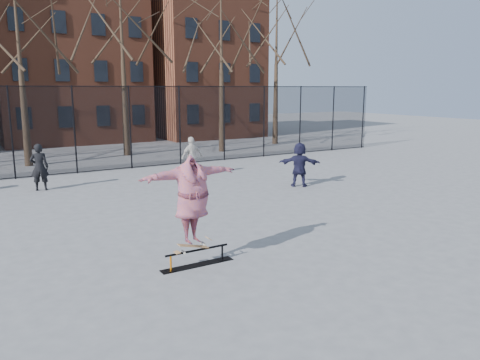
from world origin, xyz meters
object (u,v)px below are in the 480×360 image
bystander_black (39,167)px  bystander_navy (299,164)px  skater (192,203)px  skate_rail (197,259)px  bystander_white (192,157)px  skateboard (193,248)px

bystander_black → bystander_navy: (8.99, -4.57, -0.02)m
bystander_navy → skater: bearing=76.3°
skate_rail → bystander_white: size_ratio=0.97×
skate_rail → bystander_navy: (7.26, 5.58, 0.74)m
skate_rail → skateboard: bearing=180.0°
skater → bystander_white: 10.80m
skater → bystander_black: bearing=92.4°
skater → bystander_white: skater is taller
bystander_black → bystander_white: size_ratio=1.02×
skateboard → bystander_navy: (7.36, 5.58, 0.47)m
bystander_black → bystander_navy: size_ratio=1.02×
skate_rail → bystander_white: (4.52, 9.75, 0.74)m
skateboard → bystander_navy: bystander_navy is taller
skateboard → skater: 1.01m
bystander_white → bystander_black: bearing=-11.6°
bystander_navy → skateboard: bearing=76.3°
bystander_black → bystander_white: bystander_black is taller
skateboard → bystander_white: bystander_white is taller
skater → bystander_navy: (7.36, 5.58, -0.55)m
bystander_black → bystander_white: 6.26m
skate_rail → skater: skater is taller
skate_rail → bystander_black: bearing=99.7°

